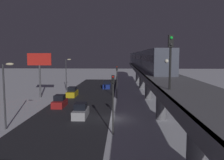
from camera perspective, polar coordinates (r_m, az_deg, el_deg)
name	(u,v)px	position (r m, az deg, el deg)	size (l,w,h in m)	color
ground_plane	(108,119)	(31.98, -0.99, -9.36)	(240.00, 240.00, 0.00)	white
avenue_asphalt	(70,118)	(32.68, -10.24, -9.11)	(11.00, 102.72, 0.01)	#28282D
elevated_railway	(161,81)	(31.40, 11.83, -0.24)	(5.00, 102.72, 5.95)	slate
subway_train	(141,58)	(64.97, 6.99, 5.29)	(2.94, 74.07, 3.40)	#4C5160
rail_signal	(171,53)	(17.78, 14.01, 6.49)	(0.36, 0.41, 4.00)	black
sedan_silver	(81,111)	(32.85, -7.61, -7.56)	(1.80, 4.28, 1.97)	#B2B2B7
sedan_yellow	(72,93)	(49.45, -9.63, -3.01)	(1.80, 4.41, 1.97)	gold
sedan_red	(60,102)	(39.92, -12.58, -5.23)	(1.80, 4.09, 1.97)	#A51E1E
sedan_blue	(107,85)	(61.11, -1.28, -1.22)	(1.80, 4.78, 1.97)	navy
traffic_light_near	(113,96)	(24.82, 0.25, -3.91)	(0.32, 0.44, 6.40)	#2D2D2D
traffic_light_mid	(117,77)	(46.27, 1.19, 0.70)	(0.32, 0.44, 6.40)	#2D2D2D
commercial_billboard	(39,64)	(49.06, -17.19, 3.81)	(4.80, 0.36, 8.90)	#4C4C51
street_lamp_near	(6,88)	(29.12, -24.36, -1.75)	(1.35, 0.44, 7.65)	#38383D
street_lamp_far	(67,71)	(57.40, -10.87, 2.24)	(1.35, 0.44, 7.65)	#38383D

